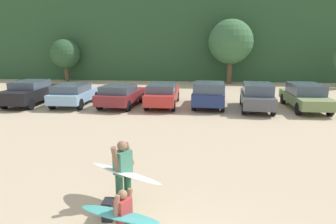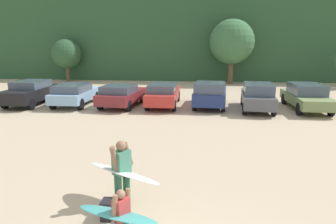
{
  "view_description": "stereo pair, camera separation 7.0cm",
  "coord_description": "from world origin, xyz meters",
  "views": [
    {
      "loc": [
        0.48,
        -3.8,
        3.93
      ],
      "look_at": [
        -0.63,
        7.91,
        1.23
      ],
      "focal_mm": 32.43,
      "sensor_mm": 36.0,
      "label": 1
    },
    {
      "loc": [
        0.55,
        -3.8,
        3.93
      ],
      "look_at": [
        -0.63,
        7.91,
        1.23
      ],
      "focal_mm": 32.43,
      "sensor_mm": 36.0,
      "label": 2
    }
  ],
  "objects": [
    {
      "name": "person_child",
      "position": [
        -0.87,
        1.35,
        0.68
      ],
      "size": [
        0.35,
        0.47,
        1.2
      ],
      "rotation": [
        0.0,
        0.0,
        2.57
      ],
      "color": "teal",
      "rests_on": "ground_plane"
    },
    {
      "name": "parked_car_black",
      "position": [
        -10.22,
        14.61,
        0.81
      ],
      "size": [
        1.98,
        4.47,
        1.52
      ],
      "rotation": [
        0.0,
        0.0,
        1.56
      ],
      "color": "black",
      "rests_on": "ground_plane"
    },
    {
      "name": "parked_car_navy",
      "position": [
        1.29,
        14.79,
        0.84
      ],
      "size": [
        2.23,
        4.26,
        1.63
      ],
      "rotation": [
        0.0,
        0.0,
        1.48
      ],
      "color": "navy",
      "rests_on": "ground_plane"
    },
    {
      "name": "surfboard_white",
      "position": [
        -1.23,
        2.97,
        0.81
      ],
      "size": [
        2.24,
        1.65,
        0.27
      ],
      "rotation": [
        0.0,
        0.0,
        2.62
      ],
      "color": "white"
    },
    {
      "name": "parked_car_sky_blue",
      "position": [
        -7.26,
        14.51,
        0.76
      ],
      "size": [
        1.98,
        4.02,
        1.39
      ],
      "rotation": [
        0.0,
        0.0,
        1.56
      ],
      "color": "#84ADD1",
      "rests_on": "ground_plane"
    },
    {
      "name": "person_adult",
      "position": [
        -1.27,
        2.99,
        0.92
      ],
      "size": [
        0.5,
        0.68,
        1.62
      ],
      "rotation": [
        0.0,
        0.0,
        2.57
      ],
      "color": "#26593F",
      "rests_on": "ground_plane"
    },
    {
      "name": "parked_car_dark_gray",
      "position": [
        4.05,
        14.26,
        0.85
      ],
      "size": [
        2.14,
        4.34,
        1.6
      ],
      "rotation": [
        0.0,
        0.0,
        1.47
      ],
      "color": "#4C4F54",
      "rests_on": "ground_plane"
    },
    {
      "name": "surfboard_teal",
      "position": [
        -0.94,
        1.31,
        0.7
      ],
      "size": [
        1.78,
        0.96,
        0.15
      ],
      "rotation": [
        0.0,
        0.0,
        2.85
      ],
      "color": "teal"
    },
    {
      "name": "tree_center_right",
      "position": [
        -12.87,
        26.38,
        2.8
      ],
      "size": [
        2.98,
        2.98,
        4.3
      ],
      "color": "brown",
      "rests_on": "ground_plane"
    },
    {
      "name": "backpack_dropped",
      "position": [
        -1.45,
        2.25,
        0.22
      ],
      "size": [
        0.24,
        0.34,
        0.45
      ],
      "color": "black",
      "rests_on": "ground_plane"
    },
    {
      "name": "hillside_ridge",
      "position": [
        0.0,
        33.59,
        4.24
      ],
      "size": [
        108.0,
        12.0,
        8.48
      ],
      "primitive_type": "cube",
      "color": "#284C2D",
      "rests_on": "ground_plane"
    },
    {
      "name": "parked_car_maroon",
      "position": [
        -4.19,
        14.47,
        0.74
      ],
      "size": [
        2.46,
        4.29,
        1.39
      ],
      "rotation": [
        0.0,
        0.0,
        1.44
      ],
      "color": "maroon",
      "rests_on": "ground_plane"
    },
    {
      "name": "parked_car_red",
      "position": [
        -1.62,
        14.94,
        0.77
      ],
      "size": [
        1.84,
        4.73,
        1.45
      ],
      "rotation": [
        0.0,
        0.0,
        1.56
      ],
      "color": "#B72D28",
      "rests_on": "ground_plane"
    },
    {
      "name": "parked_car_olive_green",
      "position": [
        6.98,
        14.77,
        0.8
      ],
      "size": [
        1.91,
        4.76,
        1.53
      ],
      "rotation": [
        0.0,
        0.0,
        1.57
      ],
      "color": "#6B7F4C",
      "rests_on": "ground_plane"
    },
    {
      "name": "tree_far_right",
      "position": [
        3.63,
        26.14,
        3.98
      ],
      "size": [
        4.22,
        4.22,
        6.11
      ],
      "color": "brown",
      "rests_on": "ground_plane"
    }
  ]
}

